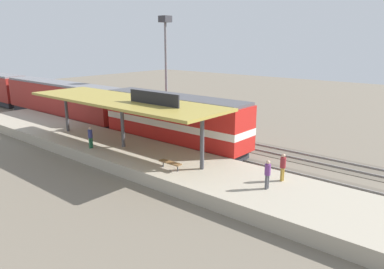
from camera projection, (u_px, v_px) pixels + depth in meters
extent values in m
plane|color=#706656|center=(179.00, 141.00, 34.21)|extent=(120.00, 120.00, 0.00)
cube|color=#5F5649|center=(164.00, 145.00, 32.72)|extent=(3.20, 110.00, 0.04)
cube|color=gray|center=(159.00, 146.00, 32.17)|extent=(0.10, 110.00, 0.16)
cube|color=gray|center=(170.00, 143.00, 33.24)|extent=(0.10, 110.00, 0.16)
cube|color=#5F5649|center=(197.00, 135.00, 36.12)|extent=(3.20, 110.00, 0.04)
cube|color=gray|center=(192.00, 136.00, 35.57)|extent=(0.10, 110.00, 0.16)
cube|color=gray|center=(201.00, 133.00, 36.64)|extent=(0.10, 110.00, 0.16)
cube|color=#A89E89|center=(124.00, 152.00, 29.21)|extent=(6.00, 44.00, 0.90)
cylinder|color=#47474C|center=(202.00, 143.00, 23.65)|extent=(0.28, 0.28, 3.60)
cylinder|color=#47474C|center=(123.00, 125.00, 28.65)|extent=(0.28, 0.28, 3.60)
cylinder|color=#47474C|center=(67.00, 112.00, 33.65)|extent=(0.28, 0.28, 3.60)
cube|color=#A38E3D|center=(121.00, 101.00, 28.17)|extent=(5.20, 18.00, 0.20)
cube|color=black|center=(154.00, 98.00, 25.78)|extent=(0.12, 4.80, 0.90)
cylinder|color=#333338|center=(178.00, 168.00, 23.57)|extent=(0.07, 0.07, 0.42)
cylinder|color=#333338|center=(163.00, 164.00, 24.39)|extent=(0.07, 0.07, 0.42)
cube|color=brown|center=(170.00, 163.00, 23.92)|extent=(0.44, 1.70, 0.08)
cube|color=#28282D|center=(174.00, 142.00, 31.84)|extent=(2.60, 13.60, 0.70)
cube|color=red|center=(174.00, 118.00, 31.31)|extent=(2.90, 14.40, 3.50)
cube|color=#4C4C51|center=(174.00, 97.00, 30.84)|extent=(2.78, 14.11, 0.24)
cube|color=silver|center=(174.00, 121.00, 31.37)|extent=(2.93, 14.43, 0.56)
cube|color=#28282D|center=(62.00, 115.00, 43.08)|extent=(2.60, 19.20, 0.70)
cube|color=maroon|center=(61.00, 98.00, 42.58)|extent=(2.90, 20.00, 3.30)
cube|color=slate|center=(60.00, 83.00, 42.13)|extent=(2.78, 19.60, 0.24)
cylinder|color=slate|center=(166.00, 73.00, 41.61)|extent=(0.28, 0.28, 11.00)
cube|color=#333338|center=(165.00, 19.00, 40.13)|extent=(1.10, 1.10, 0.70)
cylinder|color=olive|center=(282.00, 175.00, 21.89)|extent=(0.16, 0.16, 0.84)
cylinder|color=olive|center=(283.00, 174.00, 22.02)|extent=(0.16, 0.16, 0.84)
cylinder|color=maroon|center=(283.00, 163.00, 21.77)|extent=(0.34, 0.34, 0.64)
sphere|color=tan|center=(284.00, 156.00, 21.66)|extent=(0.23, 0.23, 0.23)
cylinder|color=#23603D|center=(90.00, 143.00, 28.53)|extent=(0.16, 0.16, 0.84)
cylinder|color=#23603D|center=(92.00, 143.00, 28.66)|extent=(0.16, 0.16, 0.84)
cylinder|color=navy|center=(90.00, 134.00, 28.41)|extent=(0.34, 0.34, 0.64)
sphere|color=tan|center=(90.00, 128.00, 28.30)|extent=(0.23, 0.23, 0.23)
cylinder|color=#4C4C51|center=(266.00, 182.00, 20.72)|extent=(0.16, 0.16, 0.84)
cylinder|color=#4C4C51|center=(268.00, 181.00, 20.85)|extent=(0.16, 0.16, 0.84)
cylinder|color=#663375|center=(268.00, 170.00, 20.60)|extent=(0.34, 0.34, 0.64)
sphere|color=tan|center=(268.00, 162.00, 20.49)|extent=(0.23, 0.23, 0.23)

